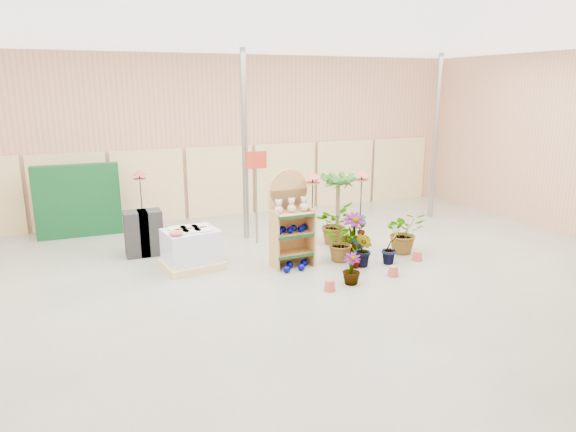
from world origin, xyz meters
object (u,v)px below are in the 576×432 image
object	(u,v)px
bird_table_front	(313,178)
potted_plant_2	(342,242)
pallet_stack	(191,249)
display_shelf	(290,222)

from	to	relation	value
bird_table_front	potted_plant_2	xyz separation A→B (m)	(0.66, -0.11, -1.42)
pallet_stack	bird_table_front	bearing A→B (deg)	-24.90
pallet_stack	potted_plant_2	xyz separation A→B (m)	(3.08, -0.79, 0.01)
display_shelf	pallet_stack	world-z (taller)	display_shelf
display_shelf	bird_table_front	xyz separation A→B (m)	(0.44, -0.14, 0.92)
pallet_stack	bird_table_front	xyz separation A→B (m)	(2.41, -0.68, 1.42)
pallet_stack	display_shelf	bearing A→B (deg)	-24.46
pallet_stack	potted_plant_2	distance (m)	3.18
pallet_stack	bird_table_front	distance (m)	2.88
display_shelf	pallet_stack	distance (m)	2.10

